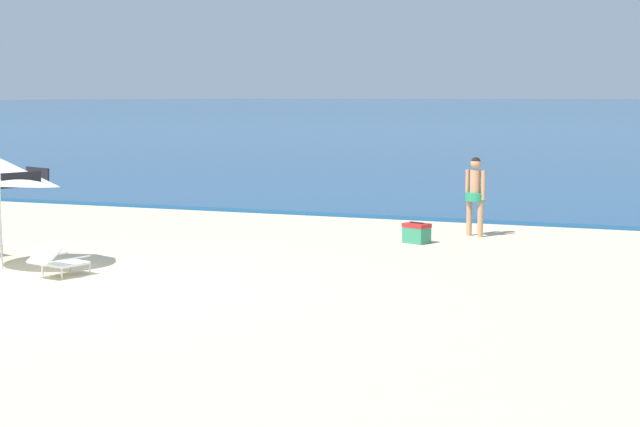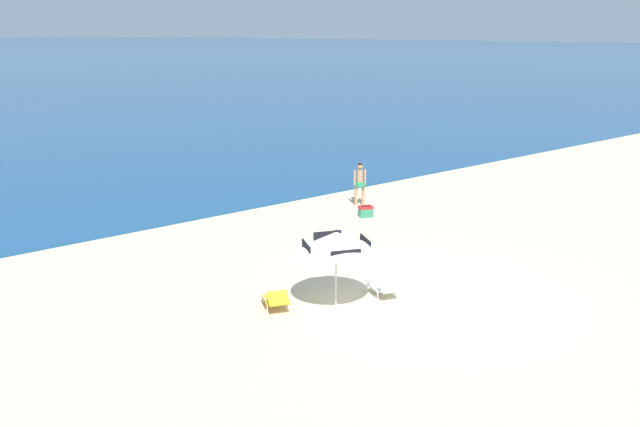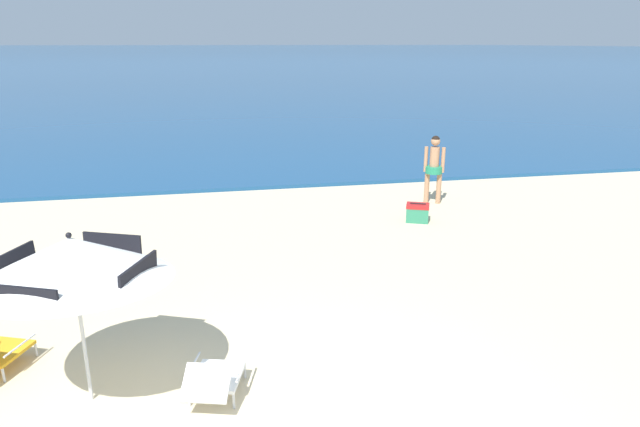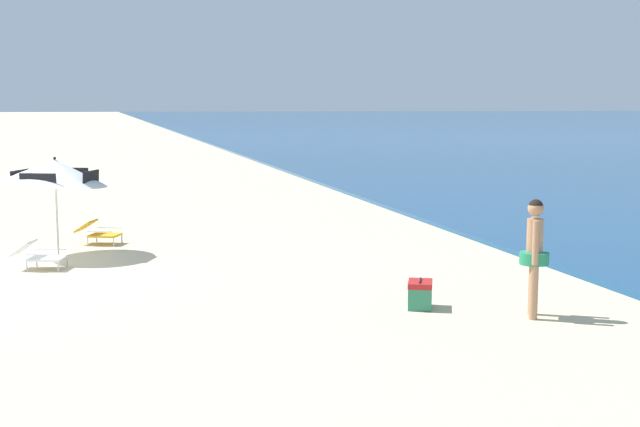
{
  "view_description": "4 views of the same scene",
  "coord_description": "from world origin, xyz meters",
  "px_view_note": "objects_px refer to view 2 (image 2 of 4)",
  "views": [
    {
      "loc": [
        8.53,
        -12.36,
        2.94
      ],
      "look_at": [
        1.79,
        5.43,
        0.64
      ],
      "focal_mm": 54.8,
      "sensor_mm": 36.0,
      "label": 1
    },
    {
      "loc": [
        -11.51,
        -9.92,
        6.43
      ],
      "look_at": [
        -0.51,
        4.01,
        1.37
      ],
      "focal_mm": 35.73,
      "sensor_mm": 36.0,
      "label": 2
    },
    {
      "loc": [
        -0.89,
        -4.61,
        3.79
      ],
      "look_at": [
        1.05,
        5.16,
        0.71
      ],
      "focal_mm": 31.11,
      "sensor_mm": 36.0,
      "label": 3
    },
    {
      "loc": [
        14.78,
        1.96,
        2.95
      ],
      "look_at": [
        1.65,
        5.37,
        1.2
      ],
      "focal_mm": 47.1,
      "sensor_mm": 36.0,
      "label": 4
    }
  ],
  "objects_px": {
    "person_standing_near_shore": "(360,181)",
    "lounge_chair_beside_umbrella": "(276,299)",
    "lounge_chair_under_umbrella": "(384,286)",
    "beach_umbrella_striped_main": "(336,241)",
    "cooler_box": "(366,211)"
  },
  "relations": [
    {
      "from": "person_standing_near_shore",
      "to": "lounge_chair_beside_umbrella",
      "type": "bearing_deg",
      "value": -143.36
    },
    {
      "from": "lounge_chair_under_umbrella",
      "to": "beach_umbrella_striped_main",
      "type": "bearing_deg",
      "value": 168.71
    },
    {
      "from": "lounge_chair_under_umbrella",
      "to": "cooler_box",
      "type": "distance_m",
      "value": 7.2
    },
    {
      "from": "lounge_chair_under_umbrella",
      "to": "lounge_chair_beside_umbrella",
      "type": "relative_size",
      "value": 0.98
    },
    {
      "from": "lounge_chair_under_umbrella",
      "to": "lounge_chair_beside_umbrella",
      "type": "distance_m",
      "value": 2.79
    },
    {
      "from": "beach_umbrella_striped_main",
      "to": "lounge_chair_under_umbrella",
      "type": "distance_m",
      "value": 1.96
    },
    {
      "from": "beach_umbrella_striped_main",
      "to": "lounge_chair_beside_umbrella",
      "type": "distance_m",
      "value": 2.02
    },
    {
      "from": "lounge_chair_under_umbrella",
      "to": "cooler_box",
      "type": "relative_size",
      "value": 1.7
    },
    {
      "from": "beach_umbrella_striped_main",
      "to": "cooler_box",
      "type": "distance_m",
      "value": 8.06
    },
    {
      "from": "beach_umbrella_striped_main",
      "to": "lounge_chair_beside_umbrella",
      "type": "xyz_separation_m",
      "value": [
        -1.24,
        0.77,
        -1.4
      ]
    },
    {
      "from": "person_standing_near_shore",
      "to": "cooler_box",
      "type": "bearing_deg",
      "value": -123.62
    },
    {
      "from": "beach_umbrella_striped_main",
      "to": "cooler_box",
      "type": "height_order",
      "value": "beach_umbrella_striped_main"
    },
    {
      "from": "beach_umbrella_striped_main",
      "to": "person_standing_near_shore",
      "type": "xyz_separation_m",
      "value": [
        6.73,
        6.7,
        -0.71
      ]
    },
    {
      "from": "lounge_chair_beside_umbrella",
      "to": "beach_umbrella_striped_main",
      "type": "bearing_deg",
      "value": -31.7
    },
    {
      "from": "beach_umbrella_striped_main",
      "to": "lounge_chair_under_umbrella",
      "type": "height_order",
      "value": "beach_umbrella_striped_main"
    }
  ]
}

